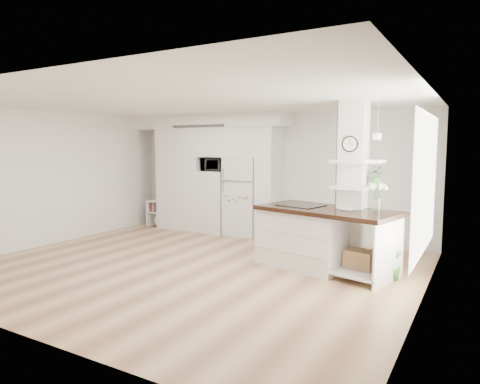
% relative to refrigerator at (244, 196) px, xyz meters
% --- Properties ---
extents(floor, '(7.00, 6.00, 0.01)m').
position_rel_refrigerator_xyz_m(floor, '(0.53, -2.68, -0.88)').
color(floor, tan).
rests_on(floor, ground).
extents(room, '(7.04, 6.04, 2.72)m').
position_rel_refrigerator_xyz_m(room, '(0.53, -2.68, 0.98)').
color(room, white).
rests_on(room, ground).
extents(cabinet_wall, '(4.00, 0.71, 2.70)m').
position_rel_refrigerator_xyz_m(cabinet_wall, '(-0.92, -0.01, 0.63)').
color(cabinet_wall, white).
rests_on(cabinet_wall, floor).
extents(refrigerator, '(0.78, 0.69, 1.75)m').
position_rel_refrigerator_xyz_m(refrigerator, '(0.00, 0.00, 0.00)').
color(refrigerator, white).
rests_on(refrigerator, floor).
extents(column, '(0.69, 0.90, 2.70)m').
position_rel_refrigerator_xyz_m(column, '(2.90, -1.55, 0.48)').
color(column, silver).
rests_on(column, floor).
extents(window, '(0.00, 2.40, 2.40)m').
position_rel_refrigerator_xyz_m(window, '(4.00, -2.38, 0.62)').
color(window, white).
rests_on(window, room).
extents(pendant_light, '(0.12, 0.12, 0.10)m').
position_rel_refrigerator_xyz_m(pendant_light, '(2.23, -2.53, 1.24)').
color(pendant_light, white).
rests_on(pendant_light, room).
extents(kitchen_island, '(2.41, 1.55, 1.57)m').
position_rel_refrigerator_xyz_m(kitchen_island, '(2.25, -1.69, -0.36)').
color(kitchen_island, white).
rests_on(kitchen_island, floor).
extents(bookshelf, '(0.57, 0.35, 0.65)m').
position_rel_refrigerator_xyz_m(bookshelf, '(-2.32, -0.19, -0.59)').
color(bookshelf, white).
rests_on(bookshelf, floor).
extents(floor_plant_a, '(0.27, 0.24, 0.43)m').
position_rel_refrigerator_xyz_m(floor_plant_a, '(3.42, -1.07, -0.66)').
color(floor_plant_a, '#2F6628').
rests_on(floor_plant_a, floor).
extents(floor_plant_b, '(0.31, 0.31, 0.47)m').
position_rel_refrigerator_xyz_m(floor_plant_b, '(3.52, -1.76, -0.64)').
color(floor_plant_b, '#2F6628').
rests_on(floor_plant_b, floor).
extents(microwave, '(0.54, 0.37, 0.30)m').
position_rel_refrigerator_xyz_m(microwave, '(-0.75, -0.06, 0.69)').
color(microwave, '#2D2D2D').
rests_on(microwave, cabinet_wall).
extents(shelf_plant, '(0.27, 0.23, 0.30)m').
position_rel_refrigerator_xyz_m(shelf_plant, '(3.15, -1.38, 0.65)').
color(shelf_plant, '#2F6628').
rests_on(shelf_plant, column).
extents(decor_bowl, '(0.22, 0.22, 0.05)m').
position_rel_refrigerator_xyz_m(decor_bowl, '(2.82, -1.78, 0.13)').
color(decor_bowl, white).
rests_on(decor_bowl, column).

